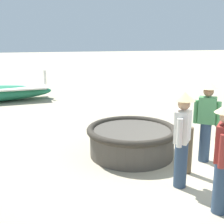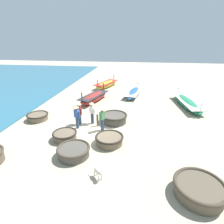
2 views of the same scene
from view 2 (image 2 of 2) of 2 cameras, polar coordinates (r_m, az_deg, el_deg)
ground_plane at (r=11.88m, az=-7.53°, el=-6.64°), size 80.00×80.00×0.00m
coracle_beside_post at (r=10.48m, az=-0.87°, el=-8.90°), size 1.70×1.70×0.53m
coracle_far_left at (r=13.07m, az=0.72°, el=-1.89°), size 1.95×1.95×0.64m
coracle_front_left at (r=14.64m, az=-23.08°, el=-1.36°), size 1.61×1.61×0.49m
coracle_nearest at (r=8.24m, az=26.57°, el=-21.53°), size 2.03×2.03×0.61m
coracle_far_right at (r=11.30m, az=-15.14°, el=-7.34°), size 1.51×1.51×0.50m
coracle_weathered at (r=9.69m, az=-12.40°, el=-12.35°), size 1.77×1.77×0.55m
long_boat_green_hull at (r=19.85m, az=7.14°, el=6.40°), size 2.16×5.27×1.00m
long_boat_white_hull at (r=17.64m, az=-5.93°, el=4.78°), size 2.50×4.56×1.43m
long_boat_blue_hull at (r=17.75m, az=23.32°, el=2.87°), size 1.99×5.83×1.14m
long_boat_red_hull at (r=23.02m, az=-1.88°, el=9.04°), size 2.80×4.69×1.34m
fisherman_hauling at (r=12.72m, az=-6.55°, el=0.22°), size 0.44×0.38×1.67m
fisherman_standing_right at (r=12.75m, az=-10.62°, el=0.03°), size 0.43×0.38×1.67m
fisherman_standing_left at (r=12.18m, az=-11.42°, el=-1.12°), size 0.49×0.36×1.67m
fisherman_by_coracle at (r=11.67m, az=-3.22°, el=-1.78°), size 0.37×0.46×1.67m
dog at (r=8.15m, az=-4.52°, el=-18.88°), size 0.52×0.53×0.55m
mooring_post_mid_beach at (r=12.48m, az=-4.76°, el=-2.67°), size 0.14×0.14×0.91m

